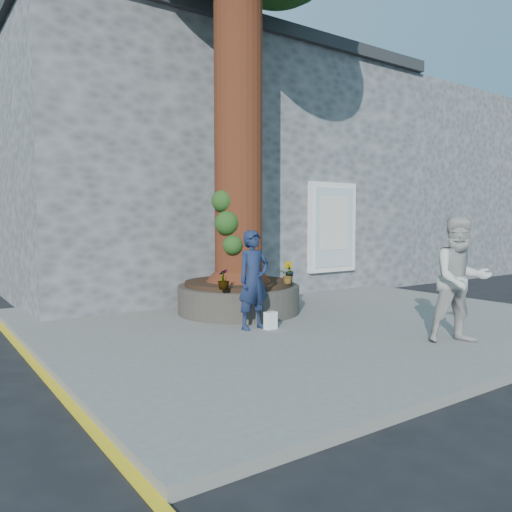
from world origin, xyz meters
TOP-DOWN VIEW (x-y plane):
  - ground at (0.00, 0.00)m, footprint 120.00×120.00m
  - pavement at (1.50, 1.00)m, footprint 9.00×8.00m
  - yellow_line at (-3.05, 1.00)m, footprint 0.10×30.00m
  - stone_shop at (2.50, 7.20)m, footprint 10.30×8.30m
  - neighbour_shop at (10.50, 7.20)m, footprint 6.00×8.00m
  - planter at (0.80, 2.00)m, footprint 2.30×2.30m
  - man at (0.19, 0.63)m, footprint 0.60×0.41m
  - woman at (2.10, -1.80)m, footprint 1.10×1.03m
  - shopping_bag at (0.41, 0.46)m, footprint 0.21×0.14m
  - plant_a at (1.65, 2.85)m, footprint 0.20×0.16m
  - plant_b at (1.65, 1.55)m, footprint 0.23×0.24m
  - plant_c at (-0.05, 1.15)m, footprint 0.25×0.25m
  - plant_d at (1.32, 1.15)m, footprint 0.31×0.33m

SIDE VIEW (x-z plane):
  - ground at x=0.00m, z-range 0.00..0.00m
  - yellow_line at x=-3.05m, z-range 0.00..0.01m
  - pavement at x=1.50m, z-range 0.00..0.12m
  - shopping_bag at x=0.41m, z-range 0.12..0.40m
  - planter at x=0.80m, z-range 0.11..0.71m
  - plant_d at x=1.32m, z-range 0.72..1.03m
  - plant_a at x=1.65m, z-range 0.72..1.06m
  - plant_c at x=-0.05m, z-range 0.72..1.06m
  - plant_b at x=1.65m, z-range 0.72..1.09m
  - man at x=0.19m, z-range 0.12..1.71m
  - woman at x=2.10m, z-range 0.12..1.93m
  - neighbour_shop at x=10.50m, z-range 0.00..6.00m
  - stone_shop at x=2.50m, z-range 0.01..6.31m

